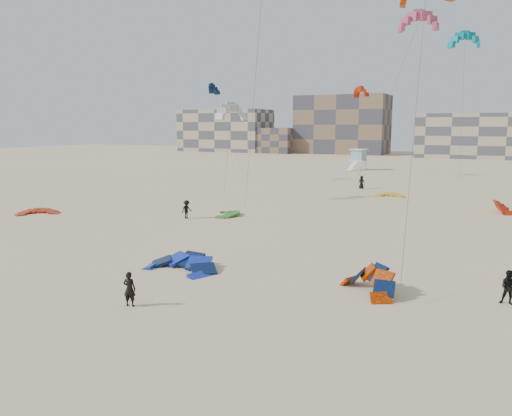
% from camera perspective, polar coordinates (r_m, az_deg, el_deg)
% --- Properties ---
extents(ground, '(320.00, 320.00, 0.00)m').
position_cam_1_polar(ground, '(27.59, -10.67, -9.34)').
color(ground, beige).
rests_on(ground, ground).
extents(kite_ground_blue, '(5.45, 5.68, 2.95)m').
position_cam_1_polar(kite_ground_blue, '(31.37, -8.74, -6.98)').
color(kite_ground_blue, '#1932C7').
rests_on(kite_ground_blue, ground).
extents(kite_ground_orange, '(5.11, 5.11, 3.66)m').
position_cam_1_polar(kite_ground_orange, '(27.61, 12.70, -9.40)').
color(kite_ground_orange, '#F34800').
rests_on(kite_ground_orange, ground).
extents(kite_ground_red, '(5.50, 5.51, 1.29)m').
position_cam_1_polar(kite_ground_red, '(54.90, -23.64, -0.60)').
color(kite_ground_red, '#B91500').
rests_on(kite_ground_red, ground).
extents(kite_ground_green, '(4.89, 4.75, 1.19)m').
position_cam_1_polar(kite_ground_green, '(49.55, -3.39, -0.82)').
color(kite_ground_green, '#33821D').
rests_on(kite_ground_green, ground).
extents(kite_ground_red_far, '(3.90, 3.84, 3.49)m').
position_cam_1_polar(kite_ground_red_far, '(56.81, 26.40, -0.48)').
color(kite_ground_red_far, '#B91500').
rests_on(kite_ground_red_far, ground).
extents(kite_ground_yellow, '(3.54, 3.72, 1.10)m').
position_cam_1_polar(kite_ground_yellow, '(64.72, 15.06, 1.29)').
color(kite_ground_yellow, gold).
rests_on(kite_ground_yellow, ground).
extents(kitesurfer_main, '(0.72, 0.56, 1.75)m').
position_cam_1_polar(kitesurfer_main, '(25.53, -14.26, -8.96)').
color(kitesurfer_main, black).
rests_on(kitesurfer_main, ground).
extents(kitesurfer_b, '(0.91, 0.74, 1.75)m').
position_cam_1_polar(kitesurfer_b, '(27.93, 26.97, -8.12)').
color(kitesurfer_b, black).
rests_on(kitesurfer_b, ground).
extents(kitesurfer_c, '(0.94, 1.27, 1.75)m').
position_cam_1_polar(kitesurfer_c, '(48.09, -7.93, -0.15)').
color(kitesurfer_c, black).
rests_on(kitesurfer_c, ground).
extents(kitesurfer_e, '(0.99, 0.74, 1.83)m').
position_cam_1_polar(kitesurfer_e, '(71.55, 11.96, 2.89)').
color(kitesurfer_e, black).
rests_on(kitesurfer_e, ground).
extents(kite_fly_grey, '(5.07, 5.77, 10.54)m').
position_cam_1_polar(kite_fly_grey, '(58.74, -2.84, 10.75)').
color(kite_fly_grey, white).
rests_on(kite_fly_grey, ground).
extents(kite_fly_pink, '(10.58, 6.31, 21.58)m').
position_cam_1_polar(kite_fly_pink, '(67.85, 18.10, 19.47)').
color(kite_fly_pink, '#B94C74').
rests_on(kite_fly_pink, ground).
extents(kite_fly_navy, '(7.57, 3.80, 14.45)m').
position_cam_1_polar(kite_fly_navy, '(79.35, -4.84, 13.30)').
color(kite_fly_navy, '#061D3C').
rests_on(kite_fly_navy, ground).
extents(kite_fly_teal_b, '(5.44, 5.36, 20.86)m').
position_cam_1_polar(kite_fly_teal_b, '(79.56, 22.77, 17.16)').
color(kite_fly_teal_b, '#098C8E').
rests_on(kite_fly_teal_b, ground).
extents(kite_fly_red, '(4.84, 11.50, 14.52)m').
position_cam_1_polar(kite_fly_red, '(88.61, 11.91, 12.76)').
color(kite_fly_red, '#B91500').
rests_on(kite_fly_red, ground).
extents(lifeguard_tower_far, '(3.42, 5.93, 4.13)m').
position_cam_1_polar(lifeguard_tower_far, '(102.22, 11.63, 5.45)').
color(lifeguard_tower_far, white).
rests_on(lifeguard_tower_far, ground).
extents(condo_west_a, '(30.00, 15.00, 14.00)m').
position_cam_1_polar(condo_west_a, '(173.53, -3.50, 8.81)').
color(condo_west_a, tan).
rests_on(condo_west_a, ground).
extents(condo_west_b, '(28.00, 14.00, 18.00)m').
position_cam_1_polar(condo_west_b, '(161.45, 9.83, 9.36)').
color(condo_west_b, brown).
rests_on(condo_west_b, ground).
extents(condo_mid, '(32.00, 16.00, 12.00)m').
position_cam_1_polar(condo_mid, '(150.94, 24.19, 7.55)').
color(condo_mid, tan).
rests_on(condo_mid, ground).
extents(condo_fill_left, '(12.00, 10.00, 8.00)m').
position_cam_1_polar(condo_fill_left, '(162.79, 2.34, 7.73)').
color(condo_fill_left, brown).
rests_on(condo_fill_left, ground).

